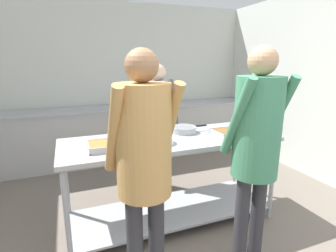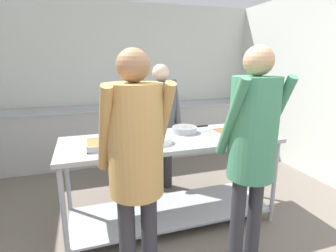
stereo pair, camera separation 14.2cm
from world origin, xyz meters
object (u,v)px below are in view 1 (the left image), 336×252
(serving_tray_roast, at_px, (232,133))
(cook_behind_counter, at_px, (158,115))
(sauce_pan, at_px, (184,129))
(guest_serving_right, at_px, (144,153))
(serving_tray_vegetables, at_px, (115,145))
(water_bottle, at_px, (139,99))
(plate_stack, at_px, (159,140))
(guest_serving_left, at_px, (256,139))

(serving_tray_roast, relative_size, cook_behind_counter, 0.23)
(sauce_pan, relative_size, guest_serving_right, 0.23)
(serving_tray_vegetables, bearing_deg, water_bottle, 69.99)
(water_bottle, bearing_deg, serving_tray_vegetables, -110.01)
(water_bottle, bearing_deg, serving_tray_roast, -80.23)
(plate_stack, height_order, cook_behind_counter, cook_behind_counter)
(serving_tray_vegetables, xyz_separation_m, guest_serving_left, (0.92, -0.72, 0.16))
(serving_tray_vegetables, bearing_deg, guest_serving_left, -38.06)
(guest_serving_right, height_order, cook_behind_counter, guest_serving_right)
(serving_tray_roast, xyz_separation_m, guest_serving_right, (-1.12, -0.63, 0.13))
(plate_stack, xyz_separation_m, cook_behind_counter, (0.29, 0.88, 0.05))
(serving_tray_roast, bearing_deg, guest_serving_right, -150.61)
(guest_serving_left, height_order, guest_serving_right, guest_serving_left)
(sauce_pan, xyz_separation_m, guest_serving_right, (-0.70, -0.90, 0.12))
(serving_tray_roast, height_order, guest_serving_left, guest_serving_left)
(guest_serving_right, xyz_separation_m, water_bottle, (0.73, 2.88, -0.06))
(guest_serving_right, bearing_deg, serving_tray_roast, 29.39)
(cook_behind_counter, relative_size, water_bottle, 6.94)
(water_bottle, bearing_deg, plate_stack, -100.20)
(cook_behind_counter, height_order, water_bottle, cook_behind_counter)
(serving_tray_roast, height_order, guest_serving_right, guest_serving_right)
(guest_serving_right, height_order, water_bottle, guest_serving_right)
(plate_stack, bearing_deg, serving_tray_vegetables, 175.65)
(sauce_pan, distance_m, guest_serving_left, 0.98)
(plate_stack, relative_size, water_bottle, 1.13)
(sauce_pan, distance_m, cook_behind_counter, 0.62)
(guest_serving_right, bearing_deg, guest_serving_left, -3.77)
(guest_serving_right, relative_size, water_bottle, 7.42)
(cook_behind_counter, bearing_deg, plate_stack, -108.37)
(serving_tray_vegetables, xyz_separation_m, water_bottle, (0.81, 2.21, 0.08))
(guest_serving_left, bearing_deg, water_bottle, 92.31)
(plate_stack, bearing_deg, guest_serving_left, -53.01)
(plate_stack, bearing_deg, water_bottle, 79.80)
(serving_tray_vegetables, relative_size, serving_tray_roast, 1.26)
(sauce_pan, relative_size, guest_serving_left, 0.23)
(cook_behind_counter, xyz_separation_m, water_bottle, (0.11, 1.37, 0.02))
(guest_serving_left, bearing_deg, serving_tray_vegetables, 141.94)
(serving_tray_vegetables, distance_m, guest_serving_left, 1.18)
(serving_tray_vegetables, xyz_separation_m, serving_tray_roast, (1.19, -0.04, -0.00))
(serving_tray_roast, height_order, water_bottle, water_bottle)
(plate_stack, distance_m, guest_serving_right, 0.73)
(plate_stack, relative_size, guest_serving_left, 0.15)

